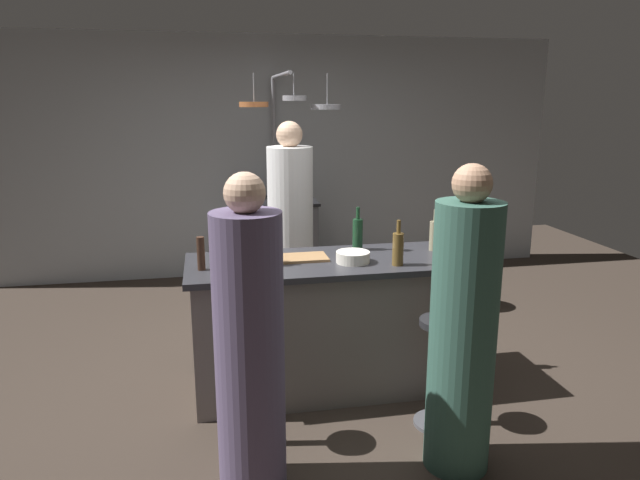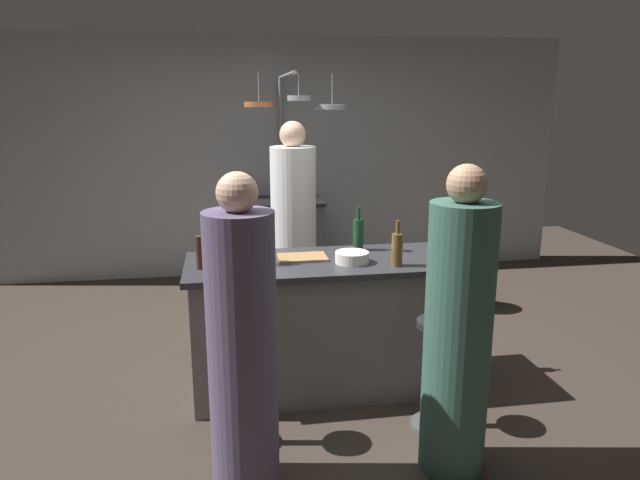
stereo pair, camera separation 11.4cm
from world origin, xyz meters
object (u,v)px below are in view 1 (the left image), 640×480
guest_left (250,350)px  mixing_bowl_wooden (230,261)px  wine_bottle_rose (224,257)px  chef (291,237)px  bar_stool_left (258,384)px  cutting_board (303,258)px  bar_stool_right (439,367)px  potted_plant (465,277)px  wine_bottle_white (435,235)px  stove_range (279,240)px  guest_right (463,334)px  pepper_mill (201,253)px  wine_bottle_amber (398,248)px  wine_glass_near_right_guest (442,241)px  mixing_bowl_ceramic (353,257)px  wine_glass_by_chef (398,236)px  wine_bottle_green (358,233)px  wine_bottle_red (259,247)px

guest_left → mixing_bowl_wooden: (-0.05, 0.96, 0.18)m
wine_bottle_rose → guest_left: bearing=-83.2°
chef → wine_bottle_rose: (-0.58, -1.28, 0.21)m
bar_stool_left → cutting_board: cutting_board is taller
bar_stool_right → wine_bottle_rose: (-1.23, 0.38, 0.65)m
cutting_board → wine_bottle_rose: (-0.52, -0.29, 0.11)m
bar_stool_left → potted_plant: bearing=41.7°
wine_bottle_rose → wine_bottle_white: size_ratio=1.09×
wine_bottle_white → stove_range: bearing=108.9°
stove_range → potted_plant: size_ratio=1.71×
stove_range → guest_left: (-0.57, -3.42, 0.30)m
stove_range → guest_left: bearing=-99.5°
wine_bottle_rose → mixing_bowl_wooden: 0.25m
guest_right → mixing_bowl_wooden: 1.52m
pepper_mill → wine_bottle_amber: (1.22, -0.13, 0.01)m
potted_plant → wine_bottle_white: bearing=-124.9°
chef → wine_glass_near_right_guest: chef is taller
guest_left → wine_glass_near_right_guest: bearing=34.1°
mixing_bowl_ceramic → mixing_bowl_wooden: bearing=174.2°
wine_glass_by_chef → wine_bottle_green: bearing=163.9°
stove_range → wine_bottle_amber: 2.75m
bar_stool_left → potted_plant: size_ratio=1.31×
wine_glass_by_chef → bar_stool_left: bearing=-144.1°
bar_stool_right → pepper_mill: size_ratio=3.24×
mixing_bowl_wooden → potted_plant: bearing=29.9°
guest_left → potted_plant: bearing=45.8°
chef → guest_left: chef is taller
bar_stool_left → bar_stool_right: same height
guest_left → wine_bottle_green: size_ratio=5.32×
mixing_bowl_ceramic → chef: bearing=102.2°
wine_glass_near_right_guest → potted_plant: bearing=58.0°
bar_stool_right → wine_glass_by_chef: (-0.02, 0.77, 0.63)m
wine_glass_near_right_guest → guest_right: bearing=-105.9°
guest_right → wine_bottle_rose: guest_right is taller
potted_plant → mixing_bowl_wooden: mixing_bowl_wooden is taller
wine_bottle_rose → wine_glass_by_chef: 1.27m
guest_left → wine_glass_by_chef: guest_left is taller
mixing_bowl_wooden → guest_left: bearing=-87.2°
guest_left → bar_stool_right: bearing=17.2°
guest_left → wine_bottle_green: 1.49m
wine_bottle_rose → wine_glass_near_right_guest: (1.45, 0.19, -0.02)m
wine_bottle_red → wine_glass_by_chef: (0.98, 0.18, -0.02)m
pepper_mill → cutting_board: bearing=10.9°
potted_plant → wine_bottle_red: size_ratio=1.65×
potted_plant → wine_bottle_rose: 2.83m
wine_bottle_white → guest_left: bearing=-141.9°
mixing_bowl_ceramic → bar_stool_left: bearing=-141.9°
guest_left → mixing_bowl_wooden: 0.98m
wine_bottle_white → wine_glass_by_chef: (-0.25, 0.04, -0.00)m
chef → wine_bottle_green: chef is taller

